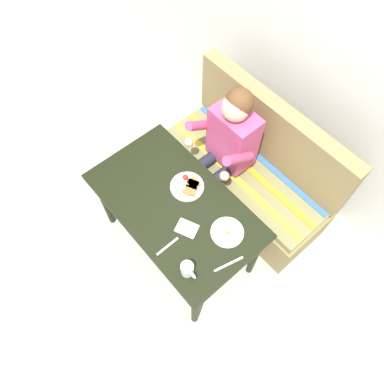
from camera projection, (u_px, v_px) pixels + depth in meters
The scene contains 11 objects.
ground_plane at pixel (178, 244), 3.10m from camera, with size 8.00×8.00×0.00m, color #A5AA97.
back_wall at pixel (325, 48), 2.37m from camera, with size 4.40×0.10×2.60m, color silver.
table at pixel (175, 210), 2.54m from camera, with size 1.20×0.70×0.73m.
couch at pixel (248, 173), 3.06m from camera, with size 1.44×0.56×1.00m.
person at pixel (226, 144), 2.69m from camera, with size 0.45×0.61×1.21m.
plate_breakfast at pixel (188, 186), 2.51m from camera, with size 0.23×0.23×0.05m.
plate_eggs at pixel (227, 232), 2.36m from camera, with size 0.21×0.21×0.04m.
coffee_mug at pixel (187, 269), 2.19m from camera, with size 0.12×0.08×0.10m.
napkin at pixel (187, 228), 2.38m from camera, with size 0.14×0.10×0.01m, color silver.
fork at pixel (168, 246), 2.32m from camera, with size 0.01×0.17×0.01m, color silver.
knife at pixel (229, 264), 2.26m from camera, with size 0.01×0.20×0.01m, color silver.
Camera 1 is at (0.93, -0.65, 2.92)m, focal length 34.75 mm.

